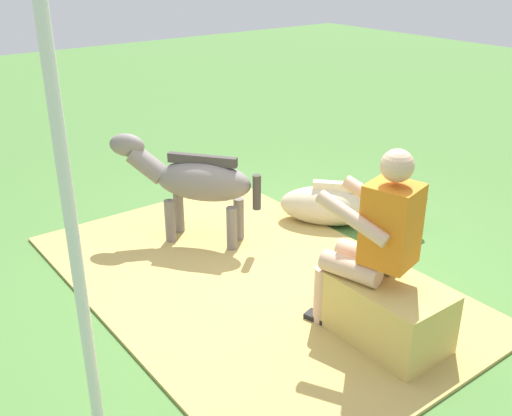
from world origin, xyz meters
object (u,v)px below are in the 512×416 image
person_seated (373,237)px  tent_pole_left (75,253)px  pony_standing (193,181)px  pony_lying (338,206)px  hay_bale (388,314)px

person_seated → tent_pole_left: size_ratio=0.59×
person_seated → pony_standing: person_seated is taller
person_seated → tent_pole_left: 1.87m
person_seated → pony_standing: bearing=5.7°
pony_standing → pony_lying: (-0.51, -1.23, -0.38)m
hay_bale → person_seated: size_ratio=0.56×
person_seated → pony_lying: bearing=-38.1°
pony_standing → pony_lying: bearing=-112.6°
hay_bale → pony_standing: 2.05m
hay_bale → tent_pole_left: (0.33, 1.84, 0.90)m
hay_bale → pony_standing: (2.01, 0.21, 0.35)m
pony_lying → person_seated: bearing=141.9°
hay_bale → person_seated: 0.53m
person_seated → pony_standing: 1.87m
pony_standing → pony_lying: size_ratio=0.98×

